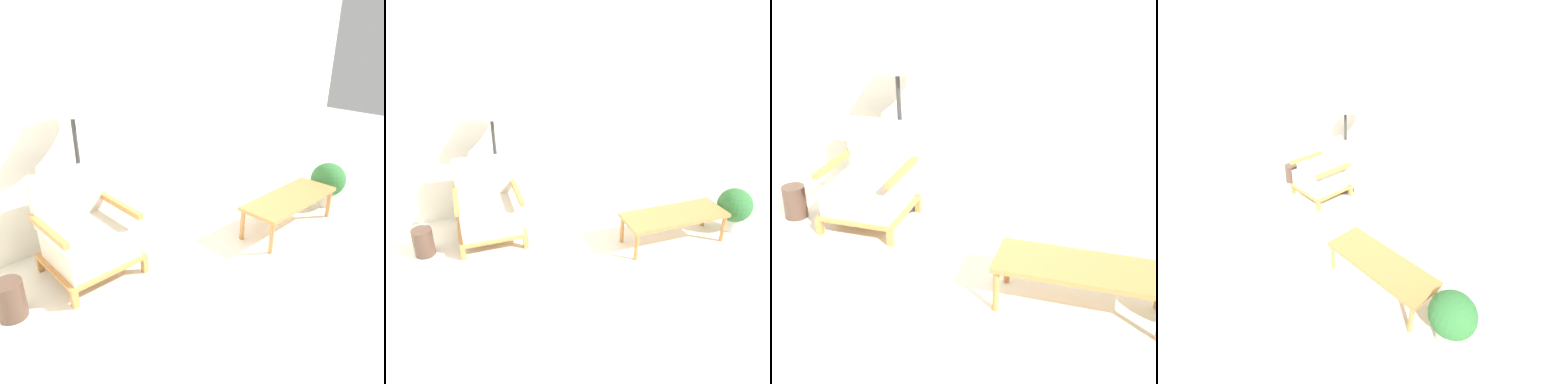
# 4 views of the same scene
# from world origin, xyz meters

# --- Properties ---
(ground_plane) EXTENTS (14.00, 14.00, 0.00)m
(ground_plane) POSITION_xyz_m (0.00, 0.00, 0.00)
(ground_plane) COLOR silver
(wall_back) EXTENTS (8.00, 0.06, 2.70)m
(wall_back) POSITION_xyz_m (0.00, 2.07, 1.35)
(wall_back) COLOR silver
(wall_back) RESTS_ON ground_plane
(armchair) EXTENTS (0.71, 0.68, 0.87)m
(armchair) POSITION_xyz_m (-0.99, 1.48, 0.34)
(armchair) COLOR #B2753D
(armchair) RESTS_ON ground_plane
(floor_lamp) EXTENTS (0.38, 0.38, 1.53)m
(floor_lamp) POSITION_xyz_m (-0.82, 1.81, 1.31)
(floor_lamp) COLOR #2D2D2D
(floor_lamp) RESTS_ON ground_plane
(coffee_table) EXTENTS (1.14, 0.43, 0.35)m
(coffee_table) POSITION_xyz_m (0.90, 0.72, 0.31)
(coffee_table) COLOR #B2753D
(coffee_table) RESTS_ON ground_plane
(vase) EXTENTS (0.21, 0.21, 0.30)m
(vase) POSITION_xyz_m (-1.70, 1.35, 0.15)
(vase) COLOR #473328
(vase) RESTS_ON ground_plane
(potted_plant) EXTENTS (0.39, 0.39, 0.52)m
(potted_plant) POSITION_xyz_m (1.69, 0.72, 0.30)
(potted_plant) COLOR beige
(potted_plant) RESTS_ON ground_plane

